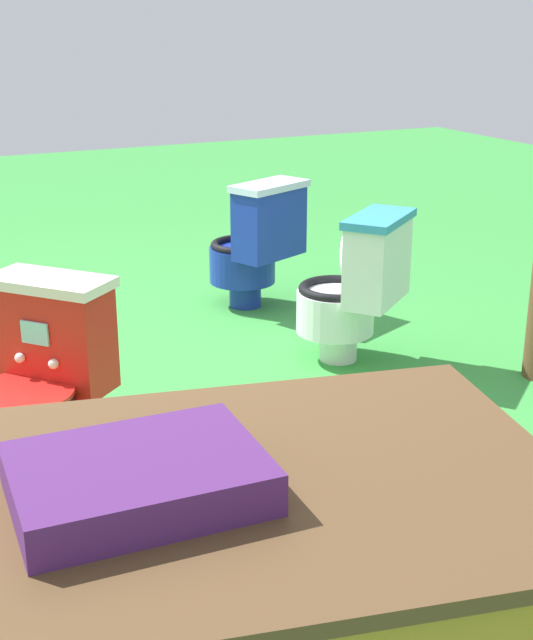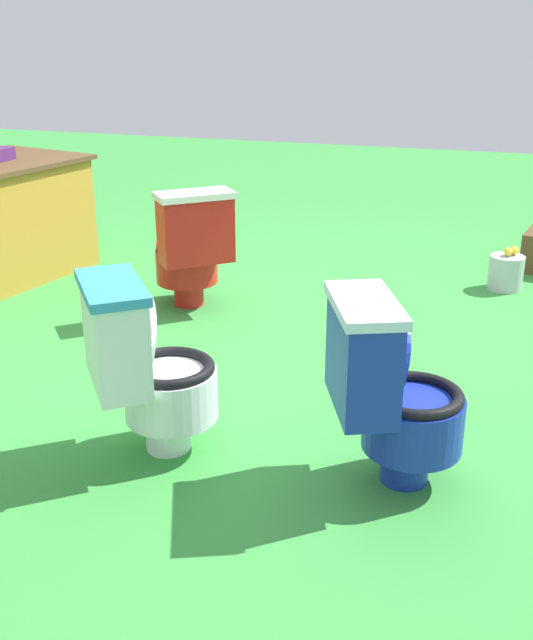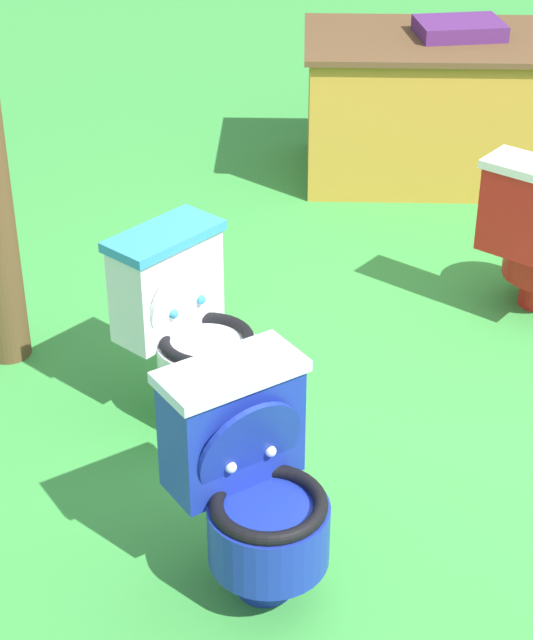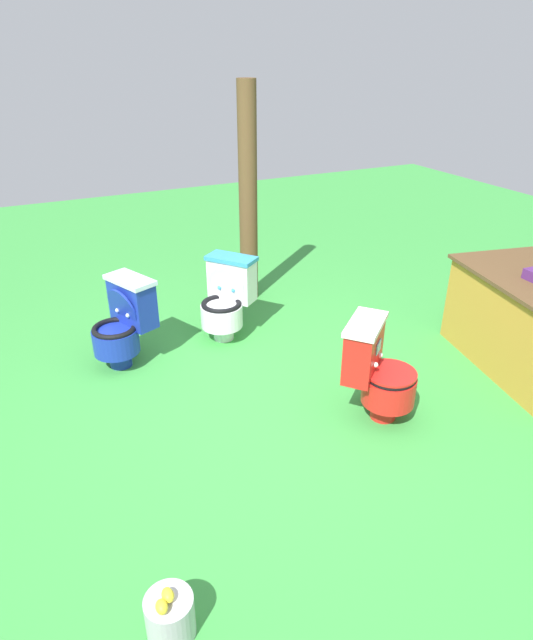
# 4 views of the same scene
# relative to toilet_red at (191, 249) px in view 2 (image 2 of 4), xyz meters

# --- Properties ---
(ground) EXTENTS (14.00, 14.00, 0.00)m
(ground) POSITION_rel_toilet_red_xyz_m (-0.30, -0.64, -0.37)
(ground) COLOR green
(toilet_red) EXTENTS (0.64, 0.63, 0.73)m
(toilet_red) POSITION_rel_toilet_red_xyz_m (0.00, 0.00, 0.00)
(toilet_red) COLOR red
(toilet_red) RESTS_ON ground
(toilet_blue) EXTENTS (0.56, 0.61, 0.73)m
(toilet_blue) POSITION_rel_toilet_red_xyz_m (-1.49, -1.42, 0.00)
(toilet_blue) COLOR #192D9E
(toilet_blue) RESTS_ON ground
(toilet_white) EXTENTS (0.62, 0.64, 0.73)m
(toilet_white) POSITION_rel_toilet_red_xyz_m (-1.57, -0.49, 0.00)
(toilet_white) COLOR white
(toilet_white) RESTS_ON ground
(lemon_bucket) EXTENTS (0.22, 0.22, 0.28)m
(lemon_bucket) POSITION_rel_toilet_red_xyz_m (0.94, -1.78, -0.25)
(lemon_bucket) COLOR #B7B7BF
(lemon_bucket) RESTS_ON ground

